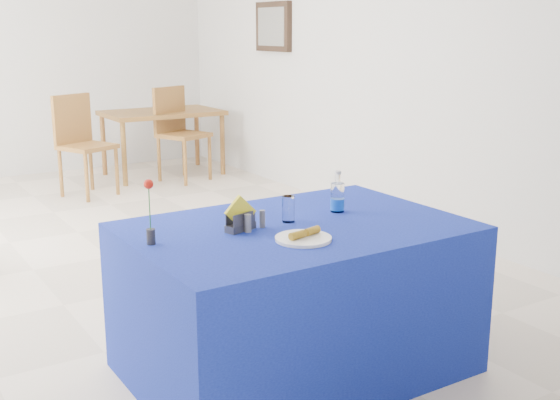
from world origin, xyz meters
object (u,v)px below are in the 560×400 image
object	(u,v)px
plate	(303,239)
chair_bg_left	(81,138)
water_bottle	(337,198)
oak_table	(162,117)
blue_table	(296,298)
chair_bg_right	(177,127)

from	to	relation	value
plate	chair_bg_left	distance (m)	4.62
water_bottle	oak_table	bearing A→B (deg)	77.61
blue_table	oak_table	size ratio (longest dim) A/B	1.22
chair_bg_left	water_bottle	bearing A→B (deg)	-112.15
plate	chair_bg_left	bearing A→B (deg)	85.37
oak_table	chair_bg_right	size ratio (longest dim) A/B	1.25
plate	oak_table	bearing A→B (deg)	73.80
water_bottle	blue_table	bearing A→B (deg)	-163.15
oak_table	chair_bg_right	distance (m)	0.35
plate	chair_bg_right	world-z (taller)	chair_bg_right
chair_bg_right	water_bottle	bearing A→B (deg)	-125.35
blue_table	water_bottle	xyz separation A→B (m)	(0.32, 0.10, 0.45)
blue_table	chair_bg_right	xyz separation A→B (m)	(1.41, 4.54, 0.23)
water_bottle	chair_bg_right	xyz separation A→B (m)	(1.09, 4.44, -0.23)
blue_table	chair_bg_left	world-z (taller)	chair_bg_left
oak_table	chair_bg_left	bearing A→B (deg)	-155.66
water_bottle	oak_table	world-z (taller)	water_bottle
plate	chair_bg_right	bearing A→B (deg)	72.30
water_bottle	chair_bg_left	world-z (taller)	chair_bg_left
plate	blue_table	distance (m)	0.46
plate	water_bottle	world-z (taller)	water_bottle
water_bottle	chair_bg_left	distance (m)	4.29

